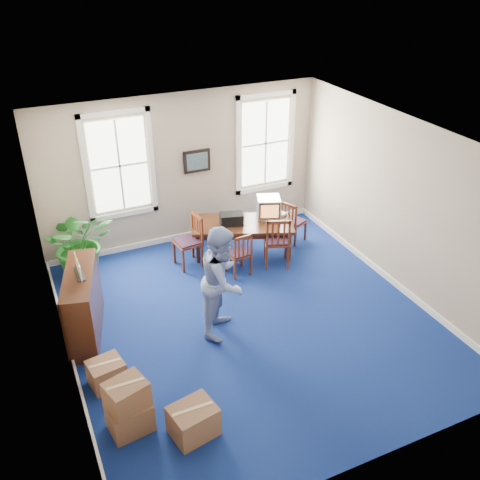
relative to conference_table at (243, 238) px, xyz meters
name	(u,v)px	position (x,y,z in m)	size (l,w,h in m)	color
floor	(249,319)	(-0.86, -2.13, -0.35)	(6.50, 6.50, 0.00)	navy
ceiling	(251,142)	(-0.86, -2.13, 2.85)	(6.50, 6.50, 0.00)	white
wall_back	(183,169)	(-0.86, 1.12, 1.25)	(6.50, 6.50, 0.00)	tan
wall_front	(375,369)	(-0.86, -5.38, 1.25)	(6.50, 6.50, 0.00)	tan
wall_left	(55,283)	(-3.86, -2.13, 1.25)	(6.50, 6.50, 0.00)	tan
wall_right	(401,205)	(2.14, -2.13, 1.25)	(6.50, 6.50, 0.00)	tan
baseboard_back	(187,235)	(-0.86, 1.09, -0.29)	(6.00, 0.04, 0.12)	white
baseboard_left	(74,366)	(-3.83, -2.13, -0.29)	(0.04, 6.50, 0.12)	white
baseboard_right	(388,277)	(2.11, -2.13, -0.29)	(0.04, 6.50, 0.12)	white
window_left	(119,166)	(-2.16, 1.10, 1.55)	(1.40, 0.12, 2.20)	white
window_right	(265,143)	(1.04, 1.10, 1.55)	(1.40, 0.12, 2.20)	white
wall_picture	(197,161)	(-0.56, 1.07, 1.40)	(0.58, 0.06, 0.48)	black
conference_table	(243,238)	(0.00, 0.00, 0.00)	(2.05, 0.93, 0.70)	#3F1E0F
crt_tv	(268,207)	(0.61, 0.05, 0.56)	(0.47, 0.51, 0.43)	#B7B7BC
game_console	(281,214)	(0.89, 0.00, 0.38)	(0.17, 0.21, 0.05)	white
equipment_bag	(232,219)	(-0.23, 0.05, 0.46)	(0.46, 0.30, 0.23)	black
chair_near_left	(238,253)	(-0.42, -0.70, 0.11)	(0.41, 0.41, 0.92)	maroon
chair_near_right	(277,240)	(0.42, -0.70, 0.20)	(0.49, 0.49, 1.10)	maroon
chair_end_left	(187,241)	(-1.21, 0.00, 0.19)	(0.49, 0.49, 1.08)	maroon
chair_end_right	(294,221)	(1.21, 0.00, 0.13)	(0.43, 0.43, 0.95)	maroon
man	(223,281)	(-1.35, -2.16, 0.61)	(0.94, 0.73, 1.92)	#7B91C7
credenza	(83,303)	(-3.48, -1.33, 0.27)	(0.45, 1.57, 1.24)	#3F1E0F
brochure_rack	(77,262)	(-3.45, -1.33, 1.03)	(0.11, 0.65, 0.29)	#99999E
potted_plant	(80,243)	(-3.19, 0.52, 0.36)	(1.27, 1.10, 1.41)	#185919
cardboard_boxes	(142,395)	(-3.11, -3.51, 0.08)	(1.49, 1.49, 0.85)	#8B5F41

